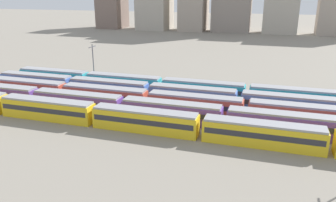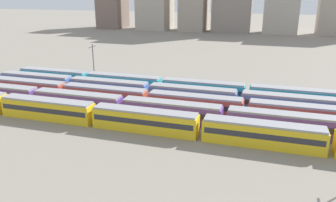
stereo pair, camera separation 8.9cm
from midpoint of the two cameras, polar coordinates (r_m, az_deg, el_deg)
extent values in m
plane|color=gray|center=(76.34, -18.75, 0.33)|extent=(600.00, 600.00, 0.00)
cube|color=yellow|center=(64.54, -19.88, -1.44)|extent=(18.00, 3.00, 3.40)
cube|color=#2D2D33|center=(64.41, -19.92, -1.10)|extent=(17.20, 3.06, 0.90)
cube|color=#939399|center=(63.96, -20.06, 0.14)|extent=(17.60, 2.70, 0.35)
cube|color=yellow|center=(55.63, -4.01, -3.49)|extent=(18.00, 3.00, 3.40)
cube|color=#2D2D33|center=(55.48, -4.02, -3.10)|extent=(17.20, 3.06, 0.90)
cube|color=#939399|center=(54.96, -4.05, -1.67)|extent=(17.60, 2.70, 0.35)
cube|color=yellow|center=(52.33, 15.80, -5.64)|extent=(18.00, 3.00, 3.40)
cube|color=#2D2D33|center=(52.17, 15.84, -5.23)|extent=(17.20, 3.06, 0.90)
cube|color=#939399|center=(51.62, 15.98, -3.73)|extent=(17.60, 2.70, 0.35)
cube|color=#6B429E|center=(66.87, -15.18, -0.29)|extent=(18.00, 3.00, 3.40)
cube|color=#2D2D33|center=(66.75, -15.21, 0.04)|extent=(17.20, 3.06, 0.90)
cube|color=#939399|center=(66.32, -15.31, 1.24)|extent=(17.60, 2.70, 0.35)
cube|color=#6B429E|center=(59.30, 0.54, -2.03)|extent=(18.00, 3.00, 3.40)
cube|color=#2D2D33|center=(59.15, 0.54, -1.66)|extent=(17.20, 3.06, 0.90)
cube|color=#939399|center=(58.67, 0.54, -0.31)|extent=(17.60, 2.70, 0.35)
cube|color=#6B429E|center=(57.22, 19.03, -3.86)|extent=(18.00, 3.00, 3.40)
cube|color=#2D2D33|center=(57.08, 19.07, -3.48)|extent=(17.20, 3.06, 0.90)
cube|color=#939399|center=(56.57, 19.22, -2.10)|extent=(17.60, 2.70, 0.35)
cube|color=#BC4C38|center=(80.01, -22.88, 1.93)|extent=(18.00, 3.00, 3.40)
cube|color=#2D2D33|center=(79.90, -22.91, 2.21)|extent=(17.20, 3.06, 0.90)
cube|color=#939399|center=(79.54, -23.04, 3.22)|extent=(17.60, 2.70, 0.35)
cube|color=#BC4C38|center=(69.63, -10.78, 0.77)|extent=(18.00, 3.00, 3.40)
cube|color=#2D2D33|center=(69.51, -10.80, 1.09)|extent=(17.20, 3.06, 0.90)
cube|color=#939399|center=(69.09, -10.87, 2.25)|extent=(17.60, 2.70, 0.35)
cube|color=#BC4C38|center=(63.31, 4.57, -0.74)|extent=(18.00, 3.00, 3.40)
cube|color=#2D2D33|center=(63.18, 4.57, -0.39)|extent=(17.20, 3.06, 0.90)
cube|color=#939399|center=(62.73, 4.61, 0.88)|extent=(17.60, 2.70, 0.35)
cube|color=#BC4C38|center=(62.32, 21.78, -2.37)|extent=(18.00, 3.00, 3.40)
cube|color=#2D2D33|center=(62.19, 21.82, -2.01)|extent=(17.20, 3.06, 0.90)
cube|color=#939399|center=(61.73, 21.98, -0.74)|extent=(17.60, 2.70, 0.35)
cube|color=#4C70BC|center=(84.94, -21.59, 2.99)|extent=(18.00, 3.00, 3.40)
cube|color=#2D2D33|center=(84.85, -21.63, 3.25)|extent=(17.20, 3.06, 0.90)
cube|color=#939399|center=(84.51, -21.74, 4.21)|extent=(17.60, 2.70, 0.35)
cube|color=#4C70BC|center=(74.81, -10.14, 2.04)|extent=(18.00, 3.00, 3.40)
cube|color=#2D2D33|center=(74.70, -10.15, 2.35)|extent=(17.20, 3.06, 0.90)
cube|color=#939399|center=(74.31, -10.22, 3.43)|extent=(17.60, 2.70, 0.35)
cube|color=#4C70BC|center=(68.49, 4.11, 0.76)|extent=(18.00, 3.00, 3.40)
cube|color=#2D2D33|center=(68.37, 4.11, 1.09)|extent=(17.20, 3.06, 0.90)
cube|color=#939399|center=(67.95, 4.14, 2.27)|extent=(17.60, 2.70, 0.35)
cube|color=#4C70BC|center=(67.09, 20.02, -0.72)|extent=(18.00, 3.00, 3.40)
cube|color=#2D2D33|center=(66.96, 20.06, -0.39)|extent=(17.20, 3.06, 0.90)
cube|color=#939399|center=(66.53, 20.19, 0.81)|extent=(17.60, 2.70, 0.35)
cube|color=teal|center=(88.21, -18.92, 3.82)|extent=(18.00, 3.00, 3.40)
cube|color=#2D2D33|center=(88.11, -18.95, 4.08)|extent=(17.20, 3.06, 0.90)
cube|color=#939399|center=(87.79, -19.05, 5.01)|extent=(17.60, 2.70, 0.35)
cube|color=teal|center=(78.78, -7.65, 3.00)|extent=(18.00, 3.00, 3.40)
cube|color=#2D2D33|center=(78.67, -7.66, 3.29)|extent=(17.20, 3.06, 0.90)
cube|color=#939399|center=(78.31, -7.71, 4.32)|extent=(17.60, 2.70, 0.35)
cube|color=teal|center=(73.12, 5.96, 1.86)|extent=(18.00, 3.00, 3.40)
cube|color=#2D2D33|center=(73.01, 5.97, 2.16)|extent=(17.20, 3.06, 0.90)
cube|color=#939399|center=(72.61, 6.01, 3.27)|extent=(17.60, 2.70, 0.35)
cube|color=teal|center=(72.12, 20.83, 0.49)|extent=(18.00, 3.00, 3.40)
cube|color=#2D2D33|center=(72.01, 20.87, 0.80)|extent=(17.20, 3.06, 0.90)
cube|color=#939399|center=(71.61, 21.00, 1.91)|extent=(17.60, 2.70, 0.35)
cylinder|color=#4C4C51|center=(84.81, -12.66, 6.10)|extent=(0.24, 0.24, 9.96)
cube|color=#47474C|center=(84.02, -12.87, 9.02)|extent=(0.16, 3.20, 0.16)
cube|color=#7A665B|center=(217.28, -9.59, 16.17)|extent=(14.67, 17.80, 29.79)
cube|color=#B2A899|center=(206.30, -2.29, 16.79)|extent=(17.60, 21.71, 33.33)
cube|color=#B2A899|center=(194.74, 18.85, 15.53)|extent=(17.87, 13.73, 31.71)
camera|label=1|loc=(0.04, -90.04, -0.01)|focal=35.64mm
camera|label=2|loc=(0.04, 89.96, 0.01)|focal=35.64mm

